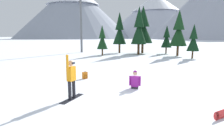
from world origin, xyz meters
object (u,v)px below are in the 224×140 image
object	(u,v)px
pine_tree_short	(179,31)
pine_tree_broad	(139,28)
ski_lift_tower	(81,15)
pine_tree_young	(193,40)
pine_tree_leaning	(143,28)
backpack_orange	(85,75)
pine_tree_twin	(102,39)
pine_tree_tall	(120,31)
snowboarder_midground	(135,81)
pine_tree_slender	(167,38)
snowboarder_foreground	(71,78)

from	to	relation	value
pine_tree_short	pine_tree_broad	world-z (taller)	pine_tree_broad
ski_lift_tower	pine_tree_short	bearing A→B (deg)	-6.61
pine_tree_young	pine_tree_leaning	distance (m)	9.49
backpack_orange	ski_lift_tower	xyz separation A→B (m)	(-9.41, 19.57, 6.04)
pine_tree_short	pine_tree_broad	size ratio (longest dim) A/B	0.89
pine_tree_short	pine_tree_twin	bearing A→B (deg)	-165.93
pine_tree_young	pine_tree_leaning	world-z (taller)	pine_tree_leaning
pine_tree_tall	ski_lift_tower	world-z (taller)	ski_lift_tower
pine_tree_broad	pine_tree_young	size ratio (longest dim) A/B	1.68
pine_tree_leaning	ski_lift_tower	world-z (taller)	ski_lift_tower
snowboarder_midground	ski_lift_tower	world-z (taller)	ski_lift_tower
backpack_orange	pine_tree_young	distance (m)	16.96
ski_lift_tower	pine_tree_twin	bearing A→B (deg)	-39.67
snowboarder_midground	ski_lift_tower	distance (m)	25.34
pine_tree_tall	pine_tree_slender	bearing A→B (deg)	6.42
snowboarder_midground	backpack_orange	distance (m)	3.85
pine_tree_slender	pine_tree_leaning	size ratio (longest dim) A/B	0.59
snowboarder_midground	pine_tree_broad	bearing A→B (deg)	98.50
snowboarder_foreground	pine_tree_twin	bearing A→B (deg)	105.33
snowboarder_foreground	pine_tree_leaning	size ratio (longest dim) A/B	0.27
pine_tree_young	ski_lift_tower	world-z (taller)	ski_lift_tower
snowboarder_foreground	pine_tree_broad	bearing A→B (deg)	91.42
ski_lift_tower	snowboarder_midground	bearing A→B (deg)	-58.14
pine_tree_broad	pine_tree_young	distance (m)	8.31
pine_tree_slender	pine_tree_broad	distance (m)	5.11
pine_tree_slender	pine_tree_leaning	distance (m)	4.12
snowboarder_foreground	pine_tree_tall	distance (m)	24.87
pine_tree_twin	pine_tree_leaning	bearing A→B (deg)	48.66
pine_tree_short	backpack_orange	bearing A→B (deg)	-109.62
pine_tree_tall	pine_tree_twin	world-z (taller)	pine_tree_tall
snowboarder_midground	pine_tree_slender	distance (m)	22.58
snowboarder_midground	pine_tree_young	world-z (taller)	pine_tree_young
pine_tree_leaning	pine_tree_slender	bearing A→B (deg)	4.59
pine_tree_short	pine_tree_twin	xyz separation A→B (m)	(-10.39, -2.60, -1.13)
snowboarder_foreground	pine_tree_tall	world-z (taller)	pine_tree_tall
pine_tree_young	backpack_orange	bearing A→B (deg)	-118.51
pine_tree_broad	ski_lift_tower	bearing A→B (deg)	172.69
pine_tree_slender	pine_tree_tall	xyz separation A→B (m)	(-7.51, -0.85, 1.18)
pine_tree_broad	pine_tree_twin	distance (m)	5.88
pine_tree_slender	pine_tree_twin	size ratio (longest dim) A/B	1.04
pine_tree_tall	pine_tree_broad	distance (m)	4.03
pine_tree_slender	pine_tree_young	distance (m)	7.16
pine_tree_broad	ski_lift_tower	distance (m)	10.42
snowboarder_foreground	ski_lift_tower	bearing A→B (deg)	114.14
ski_lift_tower	pine_tree_slender	bearing A→B (deg)	6.21
pine_tree_slender	pine_tree_young	world-z (taller)	pine_tree_slender
backpack_orange	pine_tree_short	xyz separation A→B (m)	(6.33, 17.75, 3.27)
backpack_orange	pine_tree_slender	xyz separation A→B (m)	(4.67, 21.11, 2.23)
pine_tree_tall	pine_tree_twin	distance (m)	5.41
pine_tree_broad	backpack_orange	bearing A→B (deg)	-92.08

